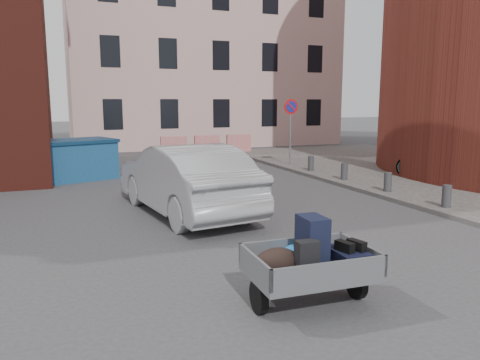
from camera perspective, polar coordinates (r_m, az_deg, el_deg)
name	(u,v)px	position (r m, az deg, el deg)	size (l,w,h in m)	color
ground	(234,256)	(8.33, -0.70, -9.22)	(120.00, 120.00, 0.00)	#38383A
sidewalk	(474,181)	(17.31, 26.63, -0.16)	(9.00, 24.00, 0.12)	#474442
building_pink	(200,32)	(30.97, -4.88, 17.56)	(16.00, 8.00, 14.00)	beige
no_parking_sign	(291,118)	(19.03, 6.21, 7.51)	(0.60, 0.09, 2.65)	gray
bollards	(388,182)	(14.09, 17.57, -0.22)	(0.22, 9.02, 0.55)	#3A3A3D
barriers	(207,145)	(23.55, -4.01, 4.24)	(4.70, 0.18, 1.00)	red
trailer	(309,262)	(6.28, 8.45, -9.82)	(1.64, 1.83, 1.20)	black
dumpster	(65,160)	(17.03, -20.59, 2.27)	(3.69, 2.71, 1.39)	#1E588F
silver_car	(185,179)	(11.29, -6.71, 0.12)	(1.78, 5.11, 1.68)	#A0A2A7
bicycle	(422,161)	(17.48, 21.25, 2.17)	(0.67, 1.93, 1.01)	black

